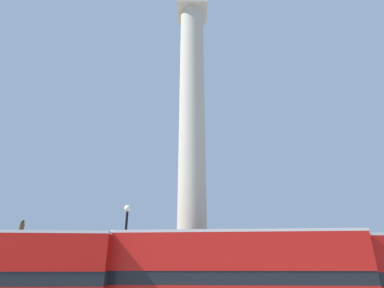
{
  "coord_description": "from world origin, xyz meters",
  "views": [
    {
      "loc": [
        -0.5,
        -20.46,
        2.77
      ],
      "look_at": [
        0.0,
        0.0,
        11.32
      ],
      "focal_mm": 28.0,
      "sensor_mm": 36.0,
      "label": 1
    }
  ],
  "objects_px": {
    "equestrian_statue": "(10,282)",
    "monument_column": "(192,174)",
    "bus_b": "(236,277)",
    "street_lamp": "(123,259)"
  },
  "relations": [
    {
      "from": "equestrian_statue",
      "to": "monument_column",
      "type": "bearing_deg",
      "value": -14.79
    },
    {
      "from": "bus_b",
      "to": "monument_column",
      "type": "bearing_deg",
      "value": 113.19
    },
    {
      "from": "monument_column",
      "to": "equestrian_statue",
      "type": "bearing_deg",
      "value": 165.11
    },
    {
      "from": "bus_b",
      "to": "street_lamp",
      "type": "xyz_separation_m",
      "value": [
        -5.63,
        2.65,
        0.81
      ]
    },
    {
      "from": "bus_b",
      "to": "street_lamp",
      "type": "height_order",
      "value": "street_lamp"
    },
    {
      "from": "monument_column",
      "to": "street_lamp",
      "type": "height_order",
      "value": "monument_column"
    },
    {
      "from": "bus_b",
      "to": "equestrian_statue",
      "type": "relative_size",
      "value": 1.82
    },
    {
      "from": "monument_column",
      "to": "bus_b",
      "type": "relative_size",
      "value": 2.28
    },
    {
      "from": "bus_b",
      "to": "equestrian_statue",
      "type": "distance_m",
      "value": 17.5
    },
    {
      "from": "equestrian_statue",
      "to": "street_lamp",
      "type": "height_order",
      "value": "equestrian_statue"
    }
  ]
}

